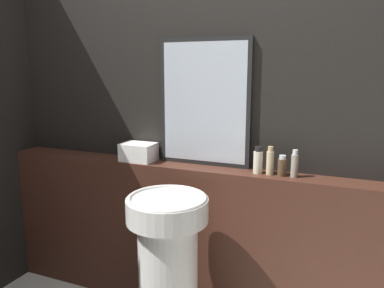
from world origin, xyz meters
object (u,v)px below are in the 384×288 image
pedestal_sink (169,268)px  towel_stack (139,152)px  conditioner_bottle (270,162)px  body_wash_bottle (295,165)px  mirror (205,103)px  shampoo_bottle (258,161)px  lotion_bottle (282,166)px

pedestal_sink → towel_stack: size_ratio=4.22×
conditioner_bottle → pedestal_sink: bearing=-136.5°
towel_stack → body_wash_bottle: (0.97, 0.00, 0.01)m
mirror → shampoo_bottle: bearing=-11.5°
mirror → shampoo_bottle: 0.47m
lotion_bottle → pedestal_sink: bearing=-140.6°
pedestal_sink → conditioner_bottle: (0.43, 0.41, 0.52)m
mirror → body_wash_bottle: (0.55, -0.07, -0.31)m
body_wash_bottle → towel_stack: bearing=-180.0°
mirror → lotion_bottle: bearing=-8.3°
conditioner_bottle → towel_stack: bearing=180.0°
pedestal_sink → towel_stack: towel_stack is taller
pedestal_sink → shampoo_bottle: shampoo_bottle is taller
mirror → towel_stack: (-0.42, -0.07, -0.32)m
towel_stack → shampoo_bottle: shampoo_bottle is taller
pedestal_sink → mirror: (0.01, 0.48, 0.83)m
lotion_bottle → towel_stack: bearing=180.0°
pedestal_sink → towel_stack: 0.77m
pedestal_sink → body_wash_bottle: (0.56, 0.41, 0.52)m
pedestal_sink → conditioner_bottle: size_ratio=5.60×
towel_stack → shampoo_bottle: size_ratio=1.38×
pedestal_sink → lotion_bottle: (0.50, 0.41, 0.50)m
shampoo_bottle → conditioner_bottle: 0.07m
lotion_bottle → body_wash_bottle: size_ratio=0.76×
mirror → shampoo_bottle: size_ratio=4.95×
shampoo_bottle → conditioner_bottle: size_ratio=0.96×
mirror → shampoo_bottle: mirror is taller
lotion_bottle → mirror: bearing=171.7°
towel_stack → mirror: bearing=9.6°
conditioner_bottle → shampoo_bottle: bearing=180.0°
towel_stack → lotion_bottle: (0.91, 0.00, -0.00)m
conditioner_bottle → body_wash_bottle: size_ratio=1.05×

